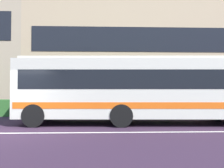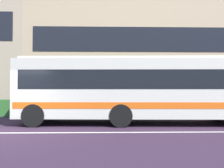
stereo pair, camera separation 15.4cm
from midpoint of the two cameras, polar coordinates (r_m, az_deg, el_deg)
name	(u,v)px [view 1 (the left image)]	position (r m, az deg, el deg)	size (l,w,h in m)	color
ground_plane	(3,133)	(9.88, -25.17, -10.72)	(160.00, 160.00, 0.00)	#322034
lane_centre_line	(3,133)	(9.88, -25.17, -10.70)	(60.00, 0.16, 0.01)	silver
hedge_row_far	(50,108)	(15.57, -15.12, -5.52)	(15.39, 1.10, 1.01)	#2E632A
apartment_block_right	(141,58)	(23.20, 6.89, 6.29)	(19.79, 9.63, 9.49)	tan
transit_bus	(134,88)	(11.49, 5.01, -0.90)	(11.08, 3.09, 3.13)	beige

